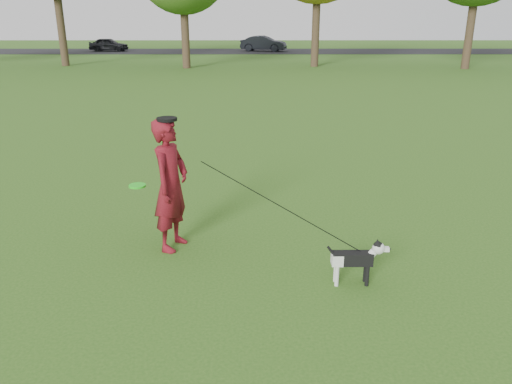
{
  "coord_description": "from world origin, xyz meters",
  "views": [
    {
      "loc": [
        0.19,
        -6.09,
        3.16
      ],
      "look_at": [
        0.21,
        0.1,
        0.95
      ],
      "focal_mm": 35.0,
      "sensor_mm": 36.0,
      "label": 1
    }
  ],
  "objects_px": {
    "man": "(171,185)",
    "car_left": "(109,44)",
    "car_mid": "(264,43)",
    "dog": "(357,257)"
  },
  "relations": [
    {
      "from": "man",
      "to": "car_left",
      "type": "height_order",
      "value": "man"
    },
    {
      "from": "car_left",
      "to": "car_mid",
      "type": "relative_size",
      "value": 0.84
    },
    {
      "from": "man",
      "to": "car_left",
      "type": "distance_m",
      "value": 41.3
    },
    {
      "from": "car_left",
      "to": "car_mid",
      "type": "height_order",
      "value": "car_mid"
    },
    {
      "from": "man",
      "to": "car_mid",
      "type": "height_order",
      "value": "man"
    },
    {
      "from": "car_mid",
      "to": "man",
      "type": "bearing_deg",
      "value": -167.14
    },
    {
      "from": "man",
      "to": "car_left",
      "type": "bearing_deg",
      "value": 34.55
    },
    {
      "from": "man",
      "to": "dog",
      "type": "relative_size",
      "value": 2.4
    },
    {
      "from": "car_left",
      "to": "dog",
      "type": "bearing_deg",
      "value": -156.37
    },
    {
      "from": "man",
      "to": "dog",
      "type": "xyz_separation_m",
      "value": [
        2.41,
        -1.05,
        -0.57
      ]
    }
  ]
}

